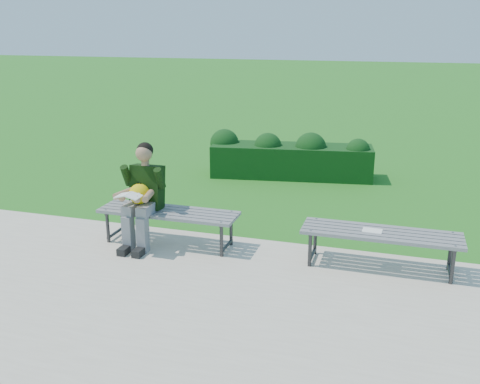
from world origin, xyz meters
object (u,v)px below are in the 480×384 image
Objects in this scene: hedge at (288,157)px; bench_left at (168,215)px; bench_right at (381,236)px; paper_sheet at (372,231)px; seated_boy at (142,192)px.

bench_left is (-0.77, -3.72, 0.03)m from hedge.
hedge reaches higher than bench_left.
bench_left is 2.64m from bench_right.
bench_left is 1.00× the size of bench_right.
bench_left is 2.54m from paper_sheet.
seated_boy is at bearing -162.04° from bench_left.
hedge is 1.75× the size of bench_left.
hedge reaches higher than paper_sheet.
bench_right reaches higher than paper_sheet.
hedge is at bearing 116.88° from bench_right.
bench_left is at bearing -179.16° from paper_sheet.
paper_sheet is at bearing 0.84° from bench_left.
paper_sheet is (1.77, -3.68, 0.09)m from hedge.
bench_left reaches higher than paper_sheet.
bench_right is at bearing 2.62° from seated_boy.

